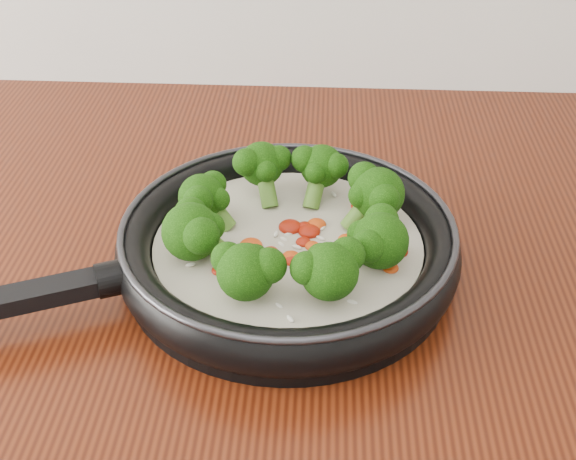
{
  "coord_description": "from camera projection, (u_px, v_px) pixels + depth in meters",
  "views": [
    {
      "loc": [
        0.09,
        0.43,
        1.38
      ],
      "look_at": [
        0.05,
        1.04,
        0.95
      ],
      "focal_mm": 46.83,
      "sensor_mm": 36.0,
      "label": 1
    }
  ],
  "objects": [
    {
      "name": "skillet",
      "position": [
        286.0,
        243.0,
        0.75
      ],
      "size": [
        0.56,
        0.45,
        0.1
      ],
      "color": "black",
      "rests_on": "counter"
    }
  ]
}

